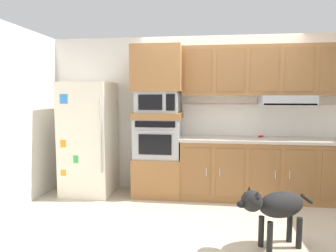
# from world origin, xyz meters

# --- Properties ---
(ground_plane) EXTENTS (9.60, 9.60, 0.00)m
(ground_plane) POSITION_xyz_m (0.00, 0.00, 0.00)
(ground_plane) COLOR beige
(back_kitchen_wall) EXTENTS (6.20, 0.12, 2.50)m
(back_kitchen_wall) POSITION_xyz_m (0.00, 1.11, 1.25)
(back_kitchen_wall) COLOR silver
(back_kitchen_wall) RESTS_ON ground
(side_panel_left) EXTENTS (0.12, 7.10, 2.50)m
(side_panel_left) POSITION_xyz_m (-2.80, 0.00, 1.25)
(side_panel_left) COLOR silver
(side_panel_left) RESTS_ON ground
(refrigerator) EXTENTS (0.76, 0.73, 1.76)m
(refrigerator) POSITION_xyz_m (-2.04, 0.68, 0.88)
(refrigerator) COLOR silver
(refrigerator) RESTS_ON ground
(oven_base_cabinet) EXTENTS (0.74, 0.62, 0.60)m
(oven_base_cabinet) POSITION_xyz_m (-0.94, 0.75, 0.30)
(oven_base_cabinet) COLOR #996638
(oven_base_cabinet) RESTS_ON ground
(built_in_oven) EXTENTS (0.70, 0.62, 0.60)m
(built_in_oven) POSITION_xyz_m (-0.94, 0.75, 0.90)
(built_in_oven) COLOR #A8AAAF
(built_in_oven) RESTS_ON oven_base_cabinet
(appliance_mid_shelf) EXTENTS (0.74, 0.62, 0.10)m
(appliance_mid_shelf) POSITION_xyz_m (-0.94, 0.75, 1.25)
(appliance_mid_shelf) COLOR #996638
(appliance_mid_shelf) RESTS_ON built_in_oven
(microwave) EXTENTS (0.64, 0.54, 0.32)m
(microwave) POSITION_xyz_m (-0.94, 0.75, 1.46)
(microwave) COLOR #A8AAAF
(microwave) RESTS_ON appliance_mid_shelf
(appliance_upper_cabinet) EXTENTS (0.74, 0.62, 0.68)m
(appliance_upper_cabinet) POSITION_xyz_m (-0.94, 0.75, 1.96)
(appliance_upper_cabinet) COLOR #996638
(appliance_upper_cabinet) RESTS_ON microwave
(lower_cabinet_run) EXTENTS (2.89, 0.63, 0.88)m
(lower_cabinet_run) POSITION_xyz_m (0.87, 0.75, 0.44)
(lower_cabinet_run) COLOR #996638
(lower_cabinet_run) RESTS_ON ground
(countertop_slab) EXTENTS (2.93, 0.64, 0.04)m
(countertop_slab) POSITION_xyz_m (0.87, 0.75, 0.90)
(countertop_slab) COLOR #BCB2A3
(countertop_slab) RESTS_ON lower_cabinet_run
(backsplash_panel) EXTENTS (2.93, 0.02, 0.50)m
(backsplash_panel) POSITION_xyz_m (0.87, 1.04, 1.17)
(backsplash_panel) COLOR white
(backsplash_panel) RESTS_ON countertop_slab
(upper_cabinet_with_hood) EXTENTS (2.89, 0.48, 0.88)m
(upper_cabinet_with_hood) POSITION_xyz_m (0.88, 0.87, 1.90)
(upper_cabinet_with_hood) COLOR #996638
(upper_cabinet_with_hood) RESTS_ON backsplash_panel
(screwdriver) EXTENTS (0.17, 0.17, 0.03)m
(screwdriver) POSITION_xyz_m (0.64, 0.88, 0.93)
(screwdriver) COLOR red
(screwdriver) RESTS_ON countertop_slab
(dog) EXTENTS (0.84, 0.47, 0.65)m
(dog) POSITION_xyz_m (0.51, -0.81, 0.44)
(dog) COLOR black
(dog) RESTS_ON ground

